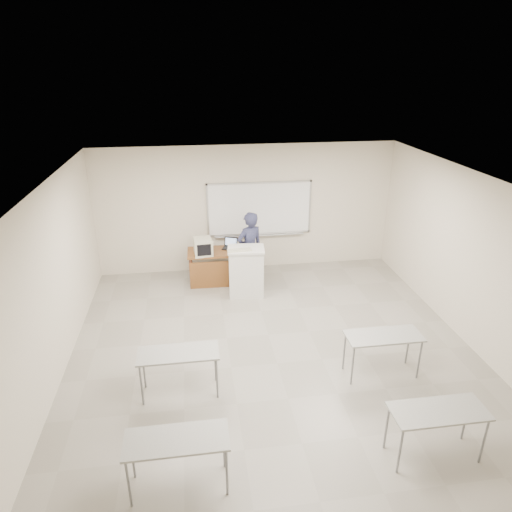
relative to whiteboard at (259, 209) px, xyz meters
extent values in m
cube|color=gray|center=(-0.30, -3.97, -1.49)|extent=(7.00, 8.00, 0.01)
cube|color=white|center=(0.00, 0.00, 0.02)|extent=(2.40, 0.03, 1.20)
cube|color=#B7BABC|center=(0.00, 0.00, 0.64)|extent=(2.48, 0.04, 0.04)
cube|color=#B7BABC|center=(0.00, 0.00, -0.60)|extent=(2.48, 0.04, 0.04)
cube|color=#B7BABC|center=(-1.22, 0.00, 0.02)|extent=(0.04, 0.04, 1.28)
cube|color=#B7BABC|center=(1.22, 0.00, 0.02)|extent=(0.04, 0.04, 1.28)
cube|color=#B7BABC|center=(0.00, -0.05, -0.64)|extent=(2.16, 0.07, 0.02)
cube|color=#9FA09A|center=(-1.90, -4.47, -0.77)|extent=(1.20, 0.50, 0.03)
cylinder|color=slate|center=(-2.45, -4.67, -1.13)|extent=(0.03, 0.03, 0.70)
cylinder|color=slate|center=(-1.35, -4.67, -1.13)|extent=(0.03, 0.03, 0.70)
cylinder|color=slate|center=(-2.45, -4.27, -1.13)|extent=(0.03, 0.03, 0.70)
cylinder|color=slate|center=(-1.35, -4.27, -1.13)|extent=(0.03, 0.03, 0.70)
cube|color=#9FA09A|center=(1.30, -4.47, -0.77)|extent=(1.20, 0.50, 0.03)
cylinder|color=slate|center=(0.75, -4.67, -1.13)|extent=(0.03, 0.03, 0.70)
cylinder|color=slate|center=(1.85, -4.67, -1.13)|extent=(0.03, 0.03, 0.70)
cylinder|color=slate|center=(0.75, -4.27, -1.13)|extent=(0.03, 0.03, 0.70)
cylinder|color=slate|center=(1.85, -4.27, -1.13)|extent=(0.03, 0.03, 0.70)
cube|color=#9FA09A|center=(-1.90, -6.17, -0.77)|extent=(1.20, 0.50, 0.03)
cylinder|color=slate|center=(-2.45, -6.37, -1.13)|extent=(0.03, 0.03, 0.70)
cylinder|color=slate|center=(-1.35, -6.37, -1.13)|extent=(0.03, 0.03, 0.70)
cylinder|color=slate|center=(-2.45, -5.97, -1.13)|extent=(0.03, 0.03, 0.70)
cylinder|color=slate|center=(-1.35, -5.97, -1.13)|extent=(0.03, 0.03, 0.70)
cube|color=#9FA09A|center=(1.30, -6.17, -0.77)|extent=(1.20, 0.50, 0.03)
cylinder|color=slate|center=(0.75, -6.37, -1.13)|extent=(0.03, 0.03, 0.70)
cylinder|color=slate|center=(1.85, -6.37, -1.13)|extent=(0.03, 0.03, 0.70)
cylinder|color=slate|center=(0.75, -5.97, -1.13)|extent=(0.03, 0.03, 0.70)
cylinder|color=slate|center=(1.85, -5.97, -1.13)|extent=(0.03, 0.03, 0.70)
cube|color=brown|center=(-1.04, -0.67, -0.75)|extent=(1.39, 0.70, 0.04)
cube|color=brown|center=(-1.04, -1.00, -1.17)|extent=(1.32, 0.03, 0.63)
cylinder|color=#4C281C|center=(-1.67, -0.96, -1.13)|extent=(0.06, 0.06, 0.71)
cylinder|color=#4C281C|center=(-0.40, -0.96, -1.13)|extent=(0.06, 0.06, 0.71)
cylinder|color=#4C281C|center=(-1.67, -0.38, -1.13)|extent=(0.06, 0.06, 0.71)
cylinder|color=#4C281C|center=(-0.40, -0.38, -1.13)|extent=(0.06, 0.06, 0.71)
cube|color=white|center=(-0.50, -1.40, -0.96)|extent=(0.73, 0.52, 1.04)
cube|color=white|center=(-0.50, -1.40, -0.42)|extent=(0.77, 0.56, 0.04)
cube|color=#B6B399|center=(-1.39, -0.77, -0.55)|extent=(0.38, 0.40, 0.36)
cube|color=#B6B399|center=(-1.39, -0.99, -0.55)|extent=(0.40, 0.04, 0.38)
cube|color=black|center=(-1.39, -1.01, -0.55)|extent=(0.30, 0.01, 0.26)
cube|color=black|center=(-0.78, -0.57, -0.72)|extent=(0.31, 0.22, 0.02)
cube|color=black|center=(-0.78, -0.58, -0.71)|extent=(0.25, 0.13, 0.01)
cube|color=black|center=(-0.78, -0.43, -0.61)|extent=(0.31, 0.07, 0.21)
cube|color=#89A0C4|center=(-0.78, -0.44, -0.61)|extent=(0.26, 0.05, 0.16)
ellipsoid|color=#A9ABB0|center=(-0.49, -0.87, -0.71)|extent=(0.10, 0.07, 0.04)
cube|color=#B6B399|center=(-0.65, -1.52, -0.39)|extent=(0.51, 0.20, 0.03)
imported|color=black|center=(-0.36, -0.94, -0.62)|extent=(0.74, 0.63, 1.72)
camera|label=1|loc=(-1.57, -10.22, 3.20)|focal=32.00mm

